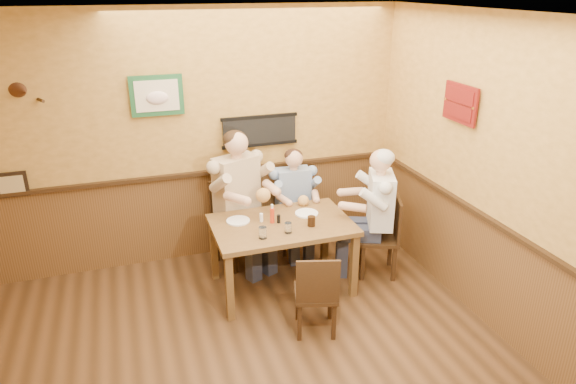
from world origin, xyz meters
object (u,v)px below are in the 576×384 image
object	(u,v)px
chair_near_side	(316,291)
hot_sauce_bottle	(272,214)
chair_right_end	(378,236)
diner_tan_shirt	(237,206)
chair_back_left	(238,223)
pepper_shaker	(279,219)
water_glass_left	(263,233)
water_glass_mid	(288,228)
chair_back_right	(293,219)
diner_white_elder	(379,220)
dining_table	(282,231)
cola_tumbler	(311,221)
diner_blue_polo	(293,206)
salt_shaker	(261,218)

from	to	relation	value
chair_near_side	hot_sauce_bottle	bearing A→B (deg)	-62.75
chair_right_end	diner_tan_shirt	size ratio (longest dim) A/B	0.64
chair_back_left	pepper_shaker	xyz separation A→B (m)	(0.28, -0.65, 0.30)
hot_sauce_bottle	water_glass_left	bearing A→B (deg)	-121.73
chair_back_left	pepper_shaker	bearing A→B (deg)	-89.01
chair_right_end	water_glass_mid	bearing A→B (deg)	-59.24
chair_back_right	water_glass_mid	bearing A→B (deg)	-109.34
diner_white_elder	dining_table	bearing A→B (deg)	-71.28
diner_tan_shirt	cola_tumbler	xyz separation A→B (m)	(0.57, -0.82, 0.10)
pepper_shaker	dining_table	bearing A→B (deg)	-21.17
chair_back_right	diner_tan_shirt	world-z (taller)	diner_tan_shirt
diner_blue_polo	pepper_shaker	size ratio (longest dim) A/B	13.15
chair_right_end	chair_back_left	bearing A→B (deg)	-95.64
diner_tan_shirt	salt_shaker	world-z (taller)	diner_tan_shirt
cola_tumbler	salt_shaker	bearing A→B (deg)	150.65
water_glass_left	pepper_shaker	xyz separation A→B (m)	(0.24, 0.27, -0.01)
salt_shaker	pepper_shaker	distance (m)	0.18
chair_back_right	diner_blue_polo	size ratio (longest dim) A/B	0.70
dining_table	cola_tumbler	world-z (taller)	cola_tumbler
salt_shaker	water_glass_mid	bearing A→B (deg)	-61.26
diner_blue_polo	diner_white_elder	bearing A→B (deg)	-46.14
dining_table	diner_tan_shirt	world-z (taller)	diner_tan_shirt
diner_tan_shirt	water_glass_left	bearing A→B (deg)	-110.10
diner_tan_shirt	dining_table	bearing A→B (deg)	-87.25
chair_near_side	water_glass_left	bearing A→B (deg)	-40.40
chair_near_side	diner_tan_shirt	bearing A→B (deg)	-59.09
chair_back_right	salt_shaker	world-z (taller)	salt_shaker
water_glass_mid	pepper_shaker	bearing A→B (deg)	94.87
pepper_shaker	chair_back_right	bearing A→B (deg)	61.02
cola_tumbler	chair_near_side	bearing A→B (deg)	-106.81
chair_back_left	diner_tan_shirt	world-z (taller)	diner_tan_shirt
water_glass_mid	chair_right_end	bearing A→B (deg)	9.36
chair_back_left	pepper_shaker	world-z (taller)	chair_back_left
diner_blue_polo	diner_white_elder	xyz separation A→B (m)	(0.71, -0.79, 0.07)
chair_right_end	cola_tumbler	size ratio (longest dim) A/B	8.79
chair_back_right	hot_sauce_bottle	size ratio (longest dim) A/B	4.43
dining_table	hot_sauce_bottle	xyz separation A→B (m)	(-0.09, 0.04, 0.18)
hot_sauce_bottle	chair_near_side	bearing A→B (deg)	-78.87
chair_back_right	chair_right_end	xyz separation A→B (m)	(0.71, -0.79, 0.05)
salt_shaker	water_glass_left	bearing A→B (deg)	-103.56
chair_back_right	diner_tan_shirt	size ratio (longest dim) A/B	0.57
water_glass_left	cola_tumbler	bearing A→B (deg)	11.07
cola_tumbler	chair_back_right	bearing A→B (deg)	82.69
chair_near_side	diner_white_elder	world-z (taller)	diner_white_elder
pepper_shaker	diner_tan_shirt	bearing A→B (deg)	113.35
chair_right_end	water_glass_mid	xyz separation A→B (m)	(-1.09, -0.18, 0.35)
diner_tan_shirt	water_glass_left	world-z (taller)	diner_tan_shirt
chair_back_left	chair_back_right	world-z (taller)	chair_back_left
diner_blue_polo	pepper_shaker	distance (m)	0.87
diner_tan_shirt	pepper_shaker	xyz separation A→B (m)	(0.28, -0.65, 0.09)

